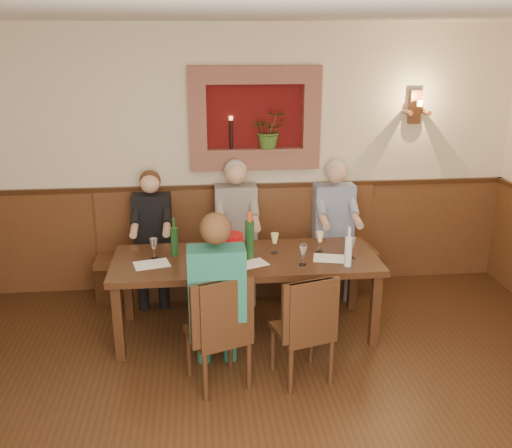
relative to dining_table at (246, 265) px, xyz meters
The scene contains 29 objects.
room_shell 2.21m from the dining_table, 90.00° to the right, with size 6.04×6.04×2.82m.
wainscoting 1.85m from the dining_table, 90.00° to the right, with size 6.02×6.02×1.15m.
wall_niche 1.59m from the dining_table, 77.58° to the left, with size 1.36×0.30×1.06m.
wall_sconce 2.53m from the dining_table, 29.61° to the left, with size 0.25×0.20×0.35m.
dining_table is the anchor object (origin of this frame).
bench 1.01m from the dining_table, 90.00° to the left, with size 3.00×0.45×1.11m.
chair_near_left 0.96m from the dining_table, 109.01° to the right, with size 0.55×0.55×0.97m.
chair_near_right 0.99m from the dining_table, 64.87° to the right, with size 0.51×0.51×0.93m.
person_bench_left 1.23m from the dining_table, 136.80° to the left, with size 0.39×0.48×1.37m.
person_bench_mid 0.84m from the dining_table, 91.37° to the left, with size 0.44×0.53×1.46m.
person_bench_right 1.33m from the dining_table, 39.10° to the left, with size 0.42×0.52×1.44m.
person_chair_front 0.83m from the dining_table, 110.64° to the right, with size 0.43×0.53×1.45m.
spittoon_bucket 0.28m from the dining_table, 143.01° to the right, with size 0.23×0.23×0.27m, color #B50B0F.
wine_bottle_green_a 0.26m from the dining_table, 21.15° to the right, with size 0.09×0.09×0.44m.
wine_bottle_green_b 0.69m from the dining_table, 169.33° to the left, with size 0.08×0.08×0.36m.
water_bottle 0.94m from the dining_table, 18.54° to the right, with size 0.07×0.07×0.36m.
tasting_sheet_a 0.84m from the dining_table, behind, with size 0.30×0.22×0.00m, color white.
tasting_sheet_b 0.18m from the dining_table, 75.56° to the right, with size 0.27×0.19×0.00m, color white.
tasting_sheet_c 0.77m from the dining_table, ahead, with size 0.30×0.21×0.00m, color white.
tasting_sheet_d 0.40m from the dining_table, 134.39° to the right, with size 0.28×0.20×0.00m, color white.
wine_glass_0 0.42m from the dining_table, 127.98° to the right, with size 0.08×0.08×0.19m, color #F7DF93, non-canonical shape.
wine_glass_1 0.72m from the dining_table, ahead, with size 0.08×0.08×0.19m, color #F7DF93, non-canonical shape.
wine_glass_2 0.56m from the dining_table, 25.15° to the right, with size 0.08×0.08×0.19m, color white, non-canonical shape.
wine_glass_3 0.22m from the dining_table, 123.75° to the right, with size 0.08×0.08×0.19m, color #F7DF93, non-canonical shape.
wine_glass_4 0.34m from the dining_table, 16.51° to the left, with size 0.08×0.08×0.19m, color #F7DF93, non-canonical shape.
wine_glass_5 0.84m from the dining_table, behind, with size 0.08×0.08×0.19m, color white, non-canonical shape.
wine_glass_6 0.97m from the dining_table, ahead, with size 0.08×0.08×0.19m, color white, non-canonical shape.
wine_glass_7 0.32m from the dining_table, 151.82° to the left, with size 0.08×0.08×0.19m, color white, non-canonical shape.
wine_glass_8 0.56m from the dining_table, 156.44° to the right, with size 0.08×0.08×0.19m, color #F7DF93, non-canonical shape.
Camera 1 is at (-0.41, -2.95, 2.66)m, focal length 40.00 mm.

